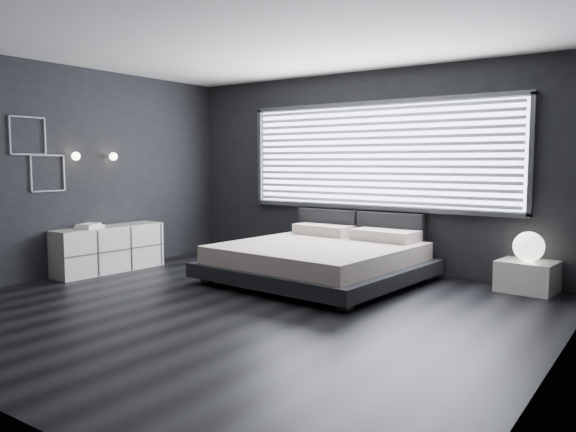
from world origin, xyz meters
The scene contains 12 objects.
room centered at (0.00, 0.00, 1.40)m, with size 6.04×6.00×2.80m.
window centered at (0.20, 2.70, 1.61)m, with size 4.14×0.09×1.52m.
headboard centered at (-0.03, 2.64, 0.57)m, with size 1.96×0.16×0.52m.
sconce_near centered at (-2.88, 0.05, 1.60)m, with size 0.18×0.11×0.11m.
sconce_far centered at (-2.88, 0.65, 1.60)m, with size 0.18×0.11×0.11m.
wall_art_upper centered at (-2.98, -0.55, 1.85)m, with size 0.01×0.48×0.48m.
wall_art_lower centered at (-2.98, -0.30, 1.38)m, with size 0.01×0.48×0.48m.
bed centered at (-0.03, 1.60, 0.29)m, with size 2.57×2.47×0.62m.
nightstand centered at (2.29, 2.50, 0.18)m, with size 0.63×0.52×0.37m, color white.
orb_lamp centered at (2.30, 2.47, 0.54)m, with size 0.35×0.35×0.35m, color white.
dresser centered at (-2.78, 0.44, 0.32)m, with size 0.52×1.60×0.63m.
book_stack centered at (-2.78, 0.14, 0.66)m, with size 0.32×0.38×0.07m.
Camera 1 is at (3.72, -4.44, 1.53)m, focal length 35.00 mm.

